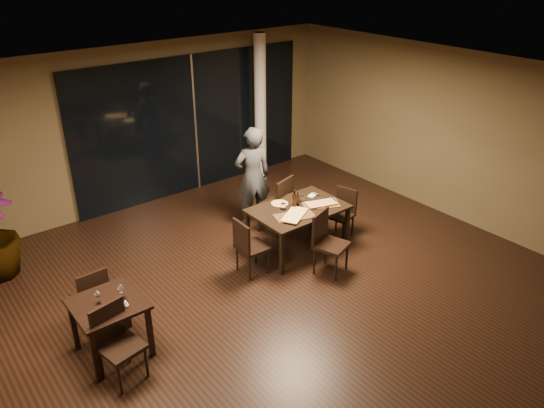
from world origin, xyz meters
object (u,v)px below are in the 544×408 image
at_px(main_table, 298,212).
at_px(chair_main_right, 343,210).
at_px(chair_main_near, 327,239).
at_px(diner, 253,177).
at_px(chair_side_far, 92,294).
at_px(side_table, 109,311).
at_px(chair_side_near, 116,338).
at_px(bottle_a, 295,199).
at_px(chair_main_left, 248,245).
at_px(chair_main_far, 279,202).
at_px(bottle_b, 298,199).
at_px(bottle_c, 294,198).

height_order(main_table, chair_main_right, chair_main_right).
height_order(chair_main_near, diner, diner).
bearing_deg(diner, chair_side_far, 32.09).
relative_size(side_table, chair_side_near, 0.84).
height_order(chair_main_near, chair_side_near, chair_main_near).
relative_size(chair_main_right, diner, 0.47).
relative_size(chair_main_near, chair_side_near, 1.02).
height_order(side_table, bottle_a, bottle_a).
height_order(chair_side_far, diner, diner).
bearing_deg(chair_main_left, chair_side_near, 110.60).
bearing_deg(side_table, chair_main_right, 4.92).
bearing_deg(diner, chair_main_far, 119.11).
distance_m(chair_main_left, chair_main_right, 1.97).
distance_m(chair_main_left, bottle_b, 1.17).
height_order(chair_main_near, chair_side_far, chair_main_near).
relative_size(chair_main_far, bottle_c, 3.61).
relative_size(chair_main_far, chair_main_left, 1.13).
bearing_deg(main_table, chair_main_right, -8.24).
bearing_deg(bottle_a, chair_side_near, -164.92).
distance_m(chair_main_far, bottle_b, 0.66).
bearing_deg(bottle_a, bottle_c, 58.45).
relative_size(chair_main_left, chair_side_near, 0.96).
relative_size(side_table, bottle_b, 3.13).
distance_m(chair_main_near, diner, 1.97).
distance_m(side_table, chair_side_far, 0.66).
distance_m(chair_side_far, bottle_b, 3.42).
bearing_deg(side_table, chair_main_left, 9.50).
distance_m(chair_main_far, chair_main_left, 1.40).
bearing_deg(chair_side_near, bottle_a, 4.46).
height_order(main_table, bottle_a, bottle_a).
distance_m(chair_main_far, chair_side_near, 3.91).
height_order(chair_main_near, bottle_a, bottle_a).
height_order(side_table, chair_main_near, chair_main_near).
relative_size(chair_main_right, bottle_c, 2.99).
height_order(side_table, bottle_b, bottle_b).
bearing_deg(chair_main_left, chair_main_far, -55.64).
bearing_deg(side_table, diner, 26.49).
xyz_separation_m(main_table, chair_main_near, (-0.08, -0.76, -0.13)).
height_order(chair_main_near, bottle_c, bottle_c).
bearing_deg(chair_main_left, main_table, -81.68).
distance_m(chair_main_near, chair_main_left, 1.19).
bearing_deg(bottle_c, chair_main_left, -169.66).
bearing_deg(main_table, chair_side_far, 177.55).
relative_size(main_table, bottle_a, 4.83).
distance_m(diner, bottle_c, 1.10).
distance_m(chair_main_right, chair_side_far, 4.28).
xyz_separation_m(side_table, chair_side_far, (0.03, 0.64, -0.14)).
xyz_separation_m(chair_main_far, bottle_a, (-0.16, -0.60, 0.33)).
relative_size(chair_main_left, chair_main_right, 1.07).
height_order(chair_main_far, bottle_a, bottle_a).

